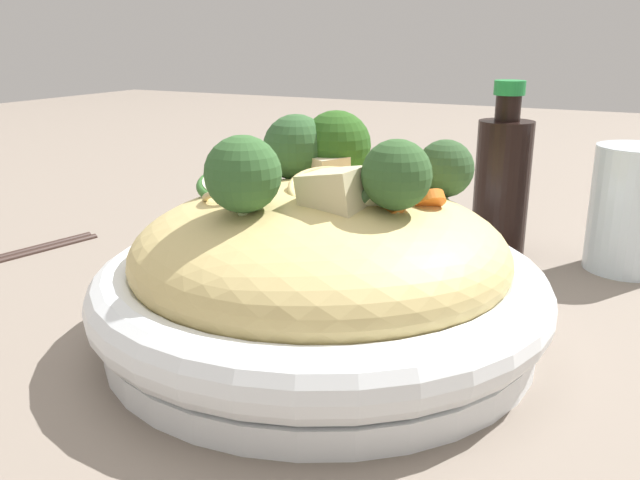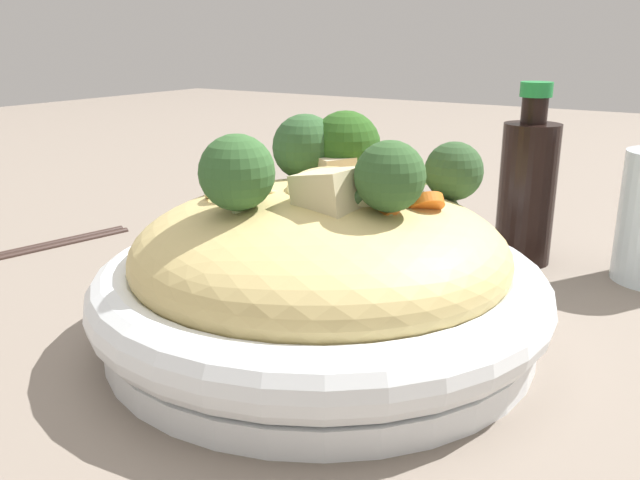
% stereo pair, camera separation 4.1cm
% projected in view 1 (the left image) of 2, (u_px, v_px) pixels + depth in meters
% --- Properties ---
extents(ground_plane, '(3.00, 3.00, 0.00)m').
position_uv_depth(ground_plane, '(320.00, 337.00, 0.43)').
color(ground_plane, slate).
extents(serving_bowl, '(0.29, 0.29, 0.05)m').
position_uv_depth(serving_bowl, '(320.00, 298.00, 0.43)').
color(serving_bowl, white).
rests_on(serving_bowl, ground_plane).
extents(noodle_heap, '(0.24, 0.24, 0.09)m').
position_uv_depth(noodle_heap, '(320.00, 252.00, 0.42)').
color(noodle_heap, tan).
rests_on(noodle_heap, serving_bowl).
extents(broccoli_florets, '(0.20, 0.15, 0.07)m').
position_uv_depth(broccoli_florets, '(334.00, 159.00, 0.44)').
color(broccoli_florets, '#9BAF6B').
rests_on(broccoli_florets, serving_bowl).
extents(carrot_coins, '(0.11, 0.09, 0.03)m').
position_uv_depth(carrot_coins, '(380.00, 191.00, 0.41)').
color(carrot_coins, orange).
rests_on(carrot_coins, serving_bowl).
extents(zucchini_slices, '(0.14, 0.16, 0.04)m').
position_uv_depth(zucchini_slices, '(323.00, 187.00, 0.43)').
color(zucchini_slices, beige).
rests_on(zucchini_slices, serving_bowl).
extents(chicken_chunks, '(0.10, 0.07, 0.03)m').
position_uv_depth(chicken_chunks, '(332.00, 185.00, 0.40)').
color(chicken_chunks, beige).
rests_on(chicken_chunks, serving_bowl).
extents(soy_sauce_bottle, '(0.05, 0.05, 0.15)m').
position_uv_depth(soy_sauce_bottle, '(502.00, 184.00, 0.58)').
color(soy_sauce_bottle, black).
rests_on(soy_sauce_bottle, ground_plane).
extents(drinking_glass, '(0.07, 0.07, 0.10)m').
position_uv_depth(drinking_glass, '(633.00, 209.00, 0.54)').
color(drinking_glass, silver).
rests_on(drinking_glass, ground_plane).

